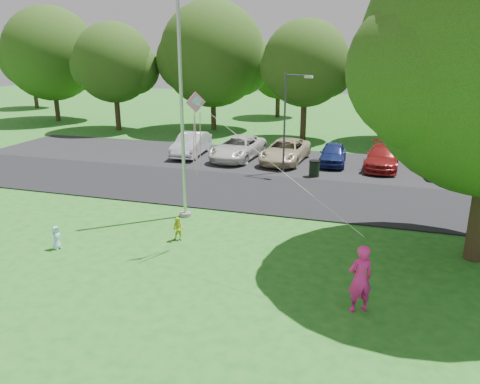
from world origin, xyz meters
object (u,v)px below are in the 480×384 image
(trash_can, at_px, (314,169))
(kite, at_px, (199,117))
(street_lamp, at_px, (288,114))
(woman, at_px, (360,279))
(child_yellow, at_px, (178,229))
(child_blue, at_px, (56,238))
(flagpole, at_px, (182,117))

(trash_can, distance_m, kite, 11.60)
(street_lamp, distance_m, woman, 14.36)
(child_yellow, height_order, kite, kite)
(woman, distance_m, kite, 7.04)
(street_lamp, xyz_separation_m, kite, (-0.80, -10.92, 1.34))
(woman, height_order, child_yellow, woman)
(child_blue, xyz_separation_m, kite, (4.90, 1.42, 4.22))
(trash_can, xyz_separation_m, woman, (3.08, -13.02, 0.48))
(flagpole, bearing_deg, trash_can, 60.56)
(child_yellow, distance_m, child_blue, 4.24)
(street_lamp, bearing_deg, kite, -81.67)
(child_yellow, relative_size, kite, 0.15)
(flagpole, relative_size, street_lamp, 1.82)
(street_lamp, relative_size, trash_can, 5.85)
(flagpole, xyz_separation_m, trash_can, (4.28, 7.59, -3.69))
(kite, bearing_deg, street_lamp, 46.52)
(street_lamp, relative_size, child_blue, 6.45)
(child_blue, bearing_deg, child_yellow, -53.70)
(flagpole, bearing_deg, woman, -36.38)
(trash_can, relative_size, kite, 0.16)
(street_lamp, relative_size, kite, 0.94)
(child_yellow, bearing_deg, kite, -29.43)
(woman, bearing_deg, child_blue, -37.18)
(child_yellow, relative_size, child_blue, 1.05)
(street_lamp, height_order, trash_can, street_lamp)
(street_lamp, height_order, child_yellow, street_lamp)
(street_lamp, height_order, woman, street_lamp)
(child_yellow, bearing_deg, street_lamp, 74.24)
(flagpole, xyz_separation_m, kite, (1.91, -2.97, 0.48))
(trash_can, bearing_deg, woman, -76.67)
(street_lamp, bearing_deg, woman, -58.27)
(flagpole, distance_m, street_lamp, 8.44)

